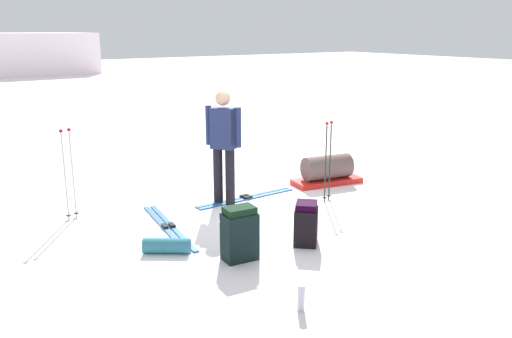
# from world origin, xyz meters

# --- Properties ---
(ground_plane) EXTENTS (80.00, 80.00, 0.00)m
(ground_plane) POSITION_xyz_m (0.00, 0.00, 0.00)
(ground_plane) COLOR white
(skier_standing) EXTENTS (0.37, 0.49, 1.70)m
(skier_standing) POSITION_xyz_m (-0.05, 0.79, 0.95)
(skier_standing) COLOR black
(skier_standing) RESTS_ON ground_plane
(ski_pair_near) EXTENTS (0.42, 1.88, 0.05)m
(ski_pair_near) POSITION_xyz_m (-1.19, 0.31, 0.01)
(ski_pair_near) COLOR #235A9E
(ski_pair_near) RESTS_ON ground_plane
(ski_pair_far) EXTENTS (1.73, 0.23, 0.05)m
(ski_pair_far) POSITION_xyz_m (0.35, 0.80, 0.01)
(ski_pair_far) COLOR #265B9C
(ski_pair_far) RESTS_ON ground_plane
(backpack_large_dark) EXTENTS (0.42, 0.42, 0.53)m
(backpack_large_dark) POSITION_xyz_m (-0.03, -1.13, 0.26)
(backpack_large_dark) COLOR black
(backpack_large_dark) RESTS_ON ground_plane
(backpack_bright) EXTENTS (0.40, 0.29, 0.63)m
(backpack_bright) POSITION_xyz_m (-0.94, -1.06, 0.31)
(backpack_bright) COLOR black
(backpack_bright) RESTS_ON ground_plane
(ski_poles_planted_near) EXTENTS (0.18, 0.10, 1.27)m
(ski_poles_planted_near) POSITION_xyz_m (-2.14, 1.39, 0.71)
(ski_poles_planted_near) COLOR #AAB4B9
(ski_poles_planted_near) RESTS_ON ground_plane
(ski_poles_planted_far) EXTENTS (0.19, 0.11, 1.23)m
(ski_poles_planted_far) POSITION_xyz_m (1.33, 0.03, 0.69)
(ski_poles_planted_far) COLOR black
(ski_poles_planted_far) RESTS_ON ground_plane
(gear_sled) EXTENTS (1.24, 0.64, 0.49)m
(gear_sled) POSITION_xyz_m (1.94, 0.73, 0.22)
(gear_sled) COLOR red
(gear_sled) RESTS_ON ground_plane
(sleeping_mat_rolled) EXTENTS (0.55, 0.46, 0.18)m
(sleeping_mat_rolled) POSITION_xyz_m (-1.56, -0.43, 0.09)
(sleeping_mat_rolled) COLOR teal
(sleeping_mat_rolled) RESTS_ON ground_plane
(thermos_bottle) EXTENTS (0.07, 0.07, 0.26)m
(thermos_bottle) POSITION_xyz_m (-1.08, -2.36, 0.13)
(thermos_bottle) COLOR #B0AFC3
(thermos_bottle) RESTS_ON ground_plane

